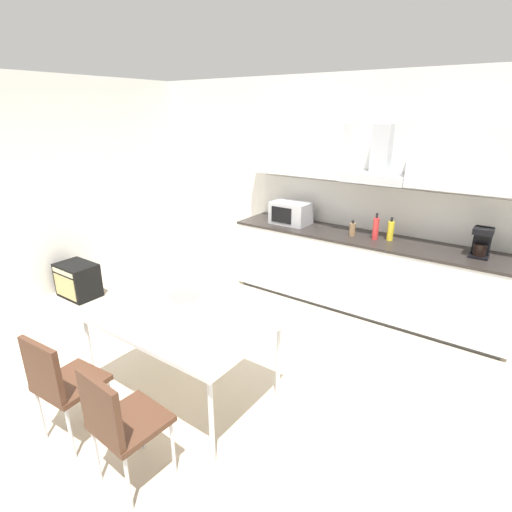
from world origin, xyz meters
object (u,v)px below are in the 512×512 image
object	(u,v)px
coffee_maker	(482,242)
dining_table	(180,320)
bottle_red	(376,228)
microwave	(291,213)
bottle_brown	(352,229)
pendant_lamp	(171,192)
guitar_amp	(78,280)
chair_near_left	(59,379)
bottle_yellow	(391,231)
chair_near_right	(118,419)

from	to	relation	value
coffee_maker	dining_table	size ratio (longest dim) A/B	0.21
bottle_red	dining_table	xyz separation A→B (m)	(-0.71, -2.38, -0.32)
microwave	bottle_brown	world-z (taller)	microwave
pendant_lamp	microwave	bearing A→B (deg)	99.81
microwave	bottle_red	bearing A→B (deg)	-1.32
guitar_amp	chair_near_left	bearing A→B (deg)	-33.44
bottle_brown	bottle_red	size ratio (longest dim) A/B	0.61
bottle_yellow	pendant_lamp	world-z (taller)	pendant_lamp
coffee_maker	bottle_brown	xyz separation A→B (m)	(-1.32, -0.08, -0.07)
dining_table	bottle_brown	bearing A→B (deg)	79.27
chair_near_right	chair_near_left	xyz separation A→B (m)	(-0.65, 0.00, 0.00)
bottle_yellow	chair_near_right	bearing A→B (deg)	-99.21
coffee_maker	bottle_red	world-z (taller)	bottle_red
pendant_lamp	chair_near_right	bearing A→B (deg)	-69.07
bottle_red	guitar_amp	xyz separation A→B (m)	(-3.20, -1.80, -0.81)
chair_near_left	pendant_lamp	bearing A→B (deg)	69.13
coffee_maker	dining_table	xyz separation A→B (m)	(-1.76, -2.43, -0.34)
dining_table	chair_near_left	xyz separation A→B (m)	(-0.32, -0.85, -0.18)
dining_table	pendant_lamp	world-z (taller)	pendant_lamp
coffee_maker	guitar_amp	bearing A→B (deg)	-156.52
coffee_maker	chair_near_right	xyz separation A→B (m)	(-1.44, -3.28, -0.52)
coffee_maker	bottle_brown	distance (m)	1.32
coffee_maker	chair_near_left	xyz separation A→B (m)	(-2.09, -3.28, -0.52)
bottle_red	dining_table	distance (m)	2.50
guitar_amp	pendant_lamp	bearing A→B (deg)	-13.17
bottle_brown	coffee_maker	bearing A→B (deg)	3.42
coffee_maker	pendant_lamp	world-z (taller)	pendant_lamp
microwave	pendant_lamp	bearing A→B (deg)	-80.19
chair_near_right	chair_near_left	bearing A→B (deg)	179.99
coffee_maker	dining_table	bearing A→B (deg)	-125.93
microwave	dining_table	distance (m)	2.46
bottle_yellow	chair_near_left	world-z (taller)	bottle_yellow
dining_table	guitar_amp	bearing A→B (deg)	166.83
microwave	pendant_lamp	world-z (taller)	pendant_lamp
bottle_red	pendant_lamp	distance (m)	2.58
bottle_brown	dining_table	bearing A→B (deg)	-100.73
microwave	coffee_maker	distance (m)	2.18
bottle_brown	chair_near_left	distance (m)	3.32
dining_table	pendant_lamp	size ratio (longest dim) A/B	4.57
chair_near_right	guitar_amp	world-z (taller)	chair_near_right
microwave	bottle_brown	xyz separation A→B (m)	(0.86, -0.05, -0.06)
dining_table	chair_near_right	size ratio (longest dim) A/B	1.68
bottle_red	chair_near_left	bearing A→B (deg)	-107.72
microwave	guitar_amp	xyz separation A→B (m)	(-2.08, -1.82, -0.82)
bottle_yellow	chair_near_left	bearing A→B (deg)	-109.77
bottle_red	bottle_yellow	size ratio (longest dim) A/B	1.14
chair_near_right	dining_table	bearing A→B (deg)	110.93
coffee_maker	microwave	bearing A→B (deg)	-179.31
coffee_maker	guitar_amp	world-z (taller)	coffee_maker
coffee_maker	pendant_lamp	xyz separation A→B (m)	(-1.76, -2.43, 0.69)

